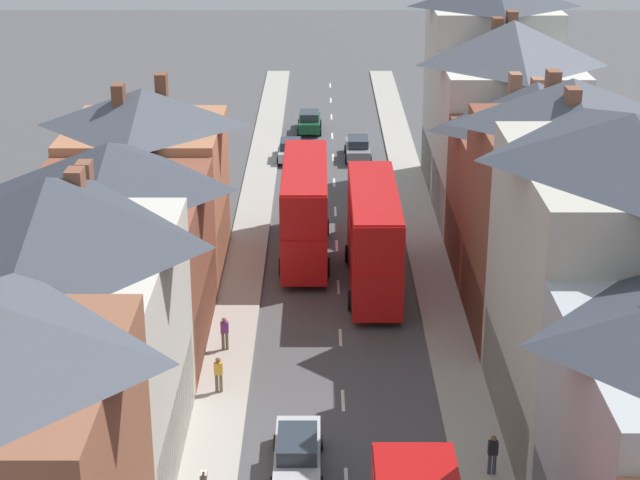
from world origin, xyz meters
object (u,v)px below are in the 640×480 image
double_decker_bus_mid_street (371,236)px  car_mid_black (288,150)px  car_parked_left_b (355,148)px  car_near_blue (307,121)px  car_parked_left_a (295,453)px  pedestrian_far_left (216,373)px  pedestrian_far_right (222,332)px  double_decker_bus_lead (302,208)px  pedestrian_mid_right (490,453)px

double_decker_bus_mid_street → car_mid_black: bearing=102.0°
car_mid_black → car_parked_left_b: 4.92m
car_near_blue → car_parked_left_a: (-0.00, -48.62, -0.03)m
double_decker_bus_mid_street → car_parked_left_b: (0.01, 23.54, -1.99)m
car_near_blue → car_parked_left_a: bearing=-90.0°
pedestrian_far_left → pedestrian_far_right: same height
car_parked_left_b → pedestrian_far_right: (-7.11, -31.22, 0.21)m
car_parked_left_a → car_mid_black: car_parked_left_a is taller
car_mid_black → pedestrian_far_right: bearing=-94.1°
car_parked_left_a → car_parked_left_b: bearing=85.0°
car_parked_left_a → pedestrian_far_right: pedestrian_far_right is taller
double_decker_bus_mid_street → car_near_blue: 31.40m
double_decker_bus_mid_street → car_mid_black: size_ratio=2.77×
car_near_blue → pedestrian_far_right: bearing=-95.2°
car_parked_left_a → double_decker_bus_lead: bearing=90.0°
car_near_blue → pedestrian_mid_right: size_ratio=2.68×
pedestrian_far_left → car_parked_left_a: bearing=-59.4°
car_near_blue → pedestrian_mid_right: 49.53m
double_decker_bus_lead → double_decker_bus_mid_street: size_ratio=1.00×
car_near_blue → pedestrian_far_right: (-3.51, -38.81, 0.20)m
double_decker_bus_mid_street → pedestrian_far_right: double_decker_bus_mid_street is taller
car_mid_black → pedestrian_far_left: size_ratio=2.42×
double_decker_bus_mid_street → car_parked_left_b: bearing=90.0°
pedestrian_far_left → pedestrian_far_right: 3.99m
pedestrian_far_right → double_decker_bus_lead: bearing=73.8°
double_decker_bus_mid_street → car_mid_black: (-4.89, 23.10, -2.02)m
car_near_blue → car_mid_black: size_ratio=1.11×
double_decker_bus_mid_street → car_parked_left_b: 23.63m
double_decker_bus_mid_street → car_parked_left_a: 17.96m
pedestrian_mid_right → car_mid_black: bearing=101.7°
car_near_blue → car_mid_black: car_near_blue is taller
car_parked_left_a → pedestrian_far_left: size_ratio=2.86×
double_decker_bus_lead → pedestrian_mid_right: (7.18, -22.25, -1.78)m
car_parked_left_b → pedestrian_far_right: 32.02m
car_near_blue → pedestrian_far_right: 38.97m
car_near_blue → pedestrian_far_left: (-3.44, -42.79, 0.20)m
car_near_blue → car_parked_left_b: size_ratio=0.96×
pedestrian_mid_right → pedestrian_far_left: size_ratio=1.00×
car_parked_left_a → pedestrian_mid_right: (7.17, -0.39, 0.23)m
car_parked_left_a → double_decker_bus_mid_street: bearing=78.4°
car_parked_left_b → pedestrian_far_left: size_ratio=2.80×
car_parked_left_b → pedestrian_far_left: pedestrian_far_left is taller
pedestrian_mid_right → double_decker_bus_lead: bearing=107.9°
car_parked_left_a → car_mid_black: 40.61m
double_decker_bus_lead → pedestrian_far_left: size_ratio=6.71×
double_decker_bus_mid_street → car_parked_left_a: (-3.59, -17.49, -2.01)m
car_mid_black → pedestrian_far_left: (-2.14, -34.77, 0.24)m
car_near_blue → pedestrian_far_left: bearing=-94.6°
car_near_blue → pedestrian_mid_right: bearing=-81.7°
car_parked_left_a → car_parked_left_b: car_parked_left_b is taller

